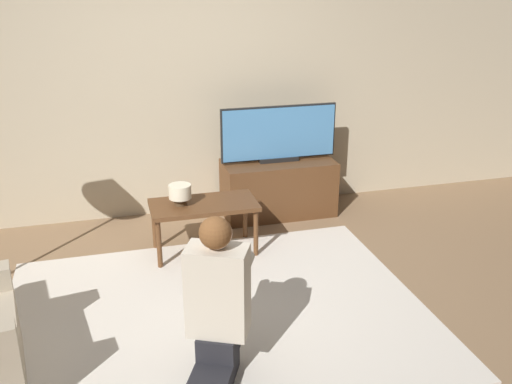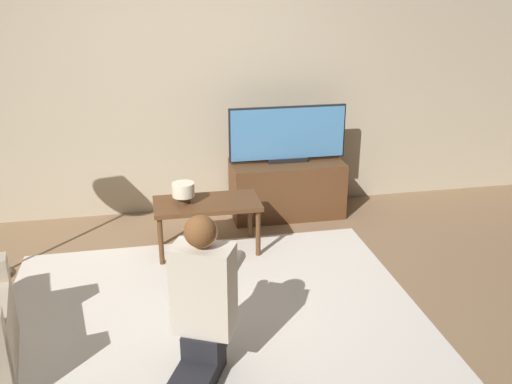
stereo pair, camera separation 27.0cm
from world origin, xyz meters
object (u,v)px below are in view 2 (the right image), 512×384
coffee_table (207,208)px  person_kneeling (203,300)px  table_lamp (183,191)px  tv (288,134)px

coffee_table → person_kneeling: bearing=-97.4°
person_kneeling → table_lamp: bearing=-65.1°
table_lamp → person_kneeling: bearing=-90.6°
coffee_table → person_kneeling: person_kneeling is taller
tv → table_lamp: 1.23m
person_kneeling → table_lamp: (0.02, 1.54, 0.07)m
person_kneeling → coffee_table: bearing=-72.0°
tv → table_lamp: tv is taller
tv → table_lamp: size_ratio=6.10×
tv → person_kneeling: size_ratio=1.13×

